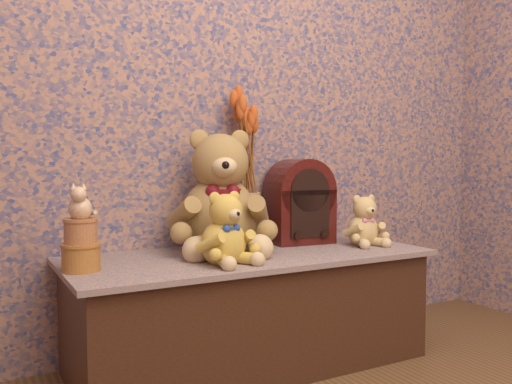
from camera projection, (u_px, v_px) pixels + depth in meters
display_shelf at (250, 309)px, 2.09m from camera, size 1.39×0.59×0.44m
teddy_large at (219, 186)px, 2.13m from camera, size 0.53×0.58×0.51m
teddy_medium at (224, 225)px, 1.88m from camera, size 0.26×0.29×0.27m
teddy_small at (363, 218)px, 2.28m from camera, size 0.20×0.23×0.23m
cathedral_radio at (299, 201)px, 2.33m from camera, size 0.28×0.21×0.36m
ceramic_vase at (245, 219)px, 2.26m from camera, size 0.18×0.18×0.22m
dried_stalks at (245, 142)px, 2.24m from camera, size 0.28×0.28×0.42m
biscuit_tin_lower at (81, 258)px, 1.75m from camera, size 0.13×0.13×0.09m
biscuit_tin_upper at (81, 232)px, 1.74m from camera, size 0.12×0.12×0.08m
cat_figurine at (80, 201)px, 1.73m from camera, size 0.11×0.12×0.12m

